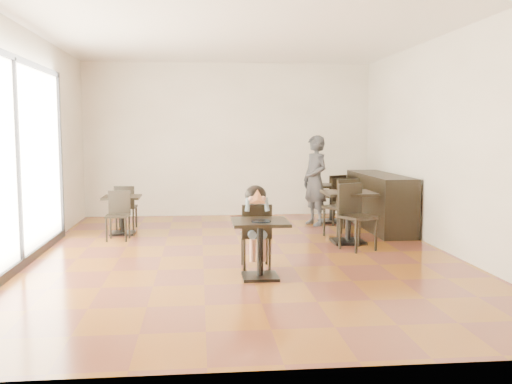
{
  "coord_description": "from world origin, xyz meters",
  "views": [
    {
      "loc": [
        -0.63,
        -8.05,
        1.77
      ],
      "look_at": [
        0.1,
        -0.82,
        1.0
      ],
      "focal_mm": 40.0,
      "sensor_mm": 36.0,
      "label": 1
    }
  ],
  "objects": [
    {
      "name": "floor",
      "position": [
        0.0,
        0.0,
        0.0
      ],
      "size": [
        6.0,
        8.0,
        0.01
      ],
      "primitive_type": "cube",
      "color": "brown",
      "rests_on": "ground"
    },
    {
      "name": "ceiling",
      "position": [
        0.0,
        0.0,
        3.2
      ],
      "size": [
        6.0,
        8.0,
        0.01
      ],
      "primitive_type": "cube",
      "color": "white",
      "rests_on": "floor"
    },
    {
      "name": "wall_back",
      "position": [
        0.0,
        4.0,
        1.6
      ],
      "size": [
        6.0,
        0.01,
        3.2
      ],
      "primitive_type": "cube",
      "color": "white",
      "rests_on": "floor"
    },
    {
      "name": "wall_front",
      "position": [
        0.0,
        -4.0,
        1.6
      ],
      "size": [
        6.0,
        0.01,
        3.2
      ],
      "primitive_type": "cube",
      "color": "white",
      "rests_on": "floor"
    },
    {
      "name": "wall_left",
      "position": [
        -3.0,
        0.0,
        1.6
      ],
      "size": [
        0.01,
        8.0,
        3.2
      ],
      "primitive_type": "cube",
      "color": "white",
      "rests_on": "floor"
    },
    {
      "name": "wall_right",
      "position": [
        3.0,
        0.0,
        1.6
      ],
      "size": [
        0.01,
        8.0,
        3.2
      ],
      "primitive_type": "cube",
      "color": "white",
      "rests_on": "floor"
    },
    {
      "name": "storefront_window",
      "position": [
        -2.97,
        -0.5,
        1.4
      ],
      "size": [
        0.04,
        4.5,
        2.6
      ],
      "primitive_type": "cube",
      "color": "white",
      "rests_on": "floor"
    },
    {
      "name": "child_table",
      "position": [
        0.1,
        -1.32,
        0.35
      ],
      "size": [
        0.67,
        0.67,
        0.71
      ],
      "primitive_type": null,
      "color": "black",
      "rests_on": "floor"
    },
    {
      "name": "child_chair",
      "position": [
        0.1,
        -0.77,
        0.43
      ],
      "size": [
        0.38,
        0.38,
        0.85
      ],
      "primitive_type": null,
      "rotation": [
        0.0,
        0.0,
        3.14
      ],
      "color": "black",
      "rests_on": "floor"
    },
    {
      "name": "child",
      "position": [
        0.1,
        -0.77,
        0.54
      ],
      "size": [
        0.38,
        0.54,
        1.07
      ],
      "primitive_type": null,
      "color": "slate",
      "rests_on": "child_chair"
    },
    {
      "name": "plate",
      "position": [
        0.1,
        -1.42,
        0.72
      ],
      "size": [
        0.24,
        0.24,
        0.01
      ],
      "primitive_type": "cylinder",
      "color": "black",
      "rests_on": "child_table"
    },
    {
      "name": "pizza_slice",
      "position": [
        0.1,
        -0.96,
        0.93
      ],
      "size": [
        0.25,
        0.19,
        0.06
      ],
      "primitive_type": null,
      "color": "#DECC70",
      "rests_on": "child"
    },
    {
      "name": "adult_patron",
      "position": [
        1.56,
        2.52,
        0.85
      ],
      "size": [
        0.61,
        0.73,
        1.7
      ],
      "primitive_type": "imported",
      "rotation": [
        0.0,
        0.0,
        -1.19
      ],
      "color": "#35353A",
      "rests_on": "floor"
    },
    {
      "name": "cafe_table_mid",
      "position": [
        1.73,
        0.74,
        0.41
      ],
      "size": [
        1.03,
        1.03,
        0.82
      ],
      "primitive_type": null,
      "rotation": [
        0.0,
        0.0,
        0.43
      ],
      "color": "black",
      "rests_on": "floor"
    },
    {
      "name": "cafe_table_left",
      "position": [
        -1.96,
        1.88,
        0.33
      ],
      "size": [
        0.67,
        0.67,
        0.67
      ],
      "primitive_type": null,
      "rotation": [
        0.0,
        0.0,
        -0.06
      ],
      "color": "black",
      "rests_on": "floor"
    },
    {
      "name": "cafe_table_back",
      "position": [
        1.95,
        2.82,
        0.37
      ],
      "size": [
        0.91,
        0.91,
        0.74
      ],
      "primitive_type": null,
      "rotation": [
        0.0,
        0.0,
        0.38
      ],
      "color": "black",
      "rests_on": "floor"
    },
    {
      "name": "chair_mid_a",
      "position": [
        1.73,
        1.29,
        0.5
      ],
      "size": [
        0.59,
        0.59,
        0.99
      ],
      "primitive_type": null,
      "rotation": [
        0.0,
        0.0,
        3.57
      ],
      "color": "black",
      "rests_on": "floor"
    },
    {
      "name": "chair_mid_b",
      "position": [
        1.73,
        0.19,
        0.5
      ],
      "size": [
        0.59,
        0.59,
        0.99
      ],
      "primitive_type": null,
      "rotation": [
        0.0,
        0.0,
        0.43
      ],
      "color": "black",
      "rests_on": "floor"
    },
    {
      "name": "chair_left_a",
      "position": [
        -1.96,
        2.43,
        0.4
      ],
      "size": [
        0.38,
        0.38,
        0.8
      ],
      "primitive_type": null,
      "rotation": [
        0.0,
        0.0,
        3.08
      ],
      "color": "black",
      "rests_on": "floor"
    },
    {
      "name": "chair_left_b",
      "position": [
        -1.96,
        1.33,
        0.4
      ],
      "size": [
        0.38,
        0.38,
        0.8
      ],
      "primitive_type": null,
      "rotation": [
        0.0,
        0.0,
        -0.06
      ],
      "color": "black",
      "rests_on": "floor"
    },
    {
      "name": "chair_back_a",
      "position": [
        2.1,
        3.37,
        0.45
      ],
      "size": [
        0.52,
        0.52,
        0.89
      ],
      "primitive_type": null,
      "rotation": [
        0.0,
        0.0,
        3.53
      ],
      "color": "black",
      "rests_on": "floor"
    },
    {
      "name": "chair_back_b",
      "position": [
        2.1,
        2.27,
        0.45
      ],
      "size": [
        0.52,
        0.52,
        0.89
      ],
      "primitive_type": null,
      "rotation": [
        0.0,
        0.0,
        0.38
      ],
      "color": "black",
      "rests_on": "floor"
    },
    {
      "name": "service_counter",
      "position": [
        2.65,
        2.0,
        0.5
      ],
      "size": [
        0.6,
        2.4,
        1.0
      ],
      "primitive_type": "cube",
      "color": "black",
      "rests_on": "floor"
    }
  ]
}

